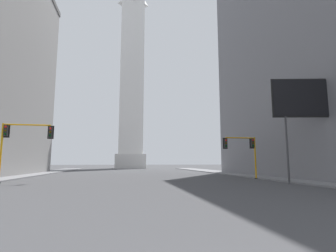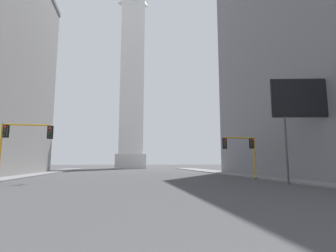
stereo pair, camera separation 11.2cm
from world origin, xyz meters
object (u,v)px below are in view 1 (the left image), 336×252
(traffic_light_mid_right, at_px, (244,147))
(billboard_sign, at_px, (311,100))
(obelisk, at_px, (132,74))
(traffic_light_mid_left, at_px, (20,138))

(traffic_light_mid_right, bearing_deg, billboard_sign, -71.39)
(obelisk, relative_size, traffic_light_mid_left, 11.18)
(billboard_sign, bearing_deg, obelisk, 103.62)
(traffic_light_mid_right, relative_size, traffic_light_mid_left, 0.88)
(traffic_light_mid_right, relative_size, billboard_sign, 0.51)
(obelisk, bearing_deg, traffic_light_mid_left, -101.84)
(traffic_light_mid_left, distance_m, billboard_sign, 27.83)
(traffic_light_mid_left, height_order, billboard_sign, billboard_sign)
(obelisk, height_order, billboard_sign, obelisk)
(billboard_sign, bearing_deg, traffic_light_mid_left, 167.77)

